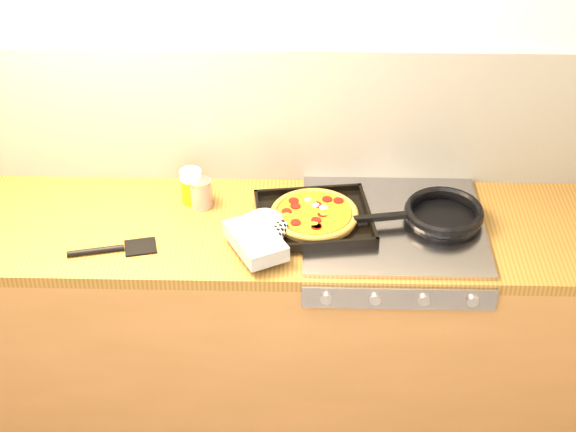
{
  "coord_description": "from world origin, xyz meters",
  "views": [
    {
      "loc": [
        0.16,
        -1.29,
        2.62
      ],
      "look_at": [
        0.1,
        1.08,
        0.95
      ],
      "focal_mm": 55.0,
      "sensor_mm": 36.0,
      "label": 1
    }
  ],
  "objects_px": {
    "pizza_on_tray": "(298,221)",
    "frying_pan": "(442,214)",
    "tomato_can": "(201,193)",
    "juice_glass": "(191,186)"
  },
  "relations": [
    {
      "from": "juice_glass",
      "to": "frying_pan",
      "type": "bearing_deg",
      "value": -7.56
    },
    {
      "from": "frying_pan",
      "to": "pizza_on_tray",
      "type": "bearing_deg",
      "value": -173.31
    },
    {
      "from": "pizza_on_tray",
      "to": "frying_pan",
      "type": "distance_m",
      "value": 0.48
    },
    {
      "from": "tomato_can",
      "to": "juice_glass",
      "type": "distance_m",
      "value": 0.05
    },
    {
      "from": "pizza_on_tray",
      "to": "tomato_can",
      "type": "bearing_deg",
      "value": 157.12
    },
    {
      "from": "pizza_on_tray",
      "to": "juice_glass",
      "type": "height_order",
      "value": "juice_glass"
    },
    {
      "from": "pizza_on_tray",
      "to": "frying_pan",
      "type": "xyz_separation_m",
      "value": [
        0.48,
        0.06,
        -0.0
      ]
    },
    {
      "from": "pizza_on_tray",
      "to": "tomato_can",
      "type": "distance_m",
      "value": 0.36
    },
    {
      "from": "tomato_can",
      "to": "frying_pan",
      "type": "bearing_deg",
      "value": -5.91
    },
    {
      "from": "pizza_on_tray",
      "to": "frying_pan",
      "type": "relative_size",
      "value": 1.1
    }
  ]
}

